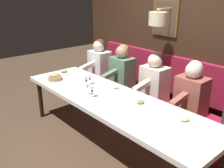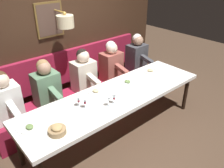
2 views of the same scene
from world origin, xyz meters
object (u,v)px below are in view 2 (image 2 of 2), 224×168
(wine_glass_3, at_px, (114,97))
(bread_bowl, at_px, (57,130))
(diner_farthest, at_px, (5,98))
(wine_glass_0, at_px, (109,99))
(diner_nearest, at_px, (137,54))
(wine_glass_2, at_px, (85,101))
(diner_far, at_px, (46,84))
(wine_glass_1, at_px, (78,100))
(diner_near, at_px, (111,62))
(diner_middle, at_px, (84,72))
(dining_table, at_px, (116,98))

(wine_glass_3, xyz_separation_m, bread_bowl, (-0.04, 0.94, -0.07))
(diner_farthest, xyz_separation_m, bread_bowl, (-1.09, -0.23, -0.03))
(wine_glass_0, bearing_deg, diner_nearest, -57.98)
(wine_glass_2, bearing_deg, diner_far, 9.46)
(diner_farthest, height_order, bread_bowl, diner_farthest)
(bread_bowl, bearing_deg, wine_glass_3, -87.71)
(wine_glass_1, xyz_separation_m, bread_bowl, (-0.31, 0.52, -0.07))
(diner_far, bearing_deg, diner_near, -90.00)
(diner_farthest, distance_m, bread_bowl, 1.12)
(diner_near, height_order, wine_glass_0, diner_near)
(diner_near, xyz_separation_m, wine_glass_0, (-1.06, 0.97, 0.04))
(diner_near, height_order, wine_glass_2, diner_near)
(diner_middle, bearing_deg, wine_glass_1, 141.08)
(diner_far, height_order, wine_glass_1, diner_far)
(diner_near, relative_size, diner_far, 1.00)
(wine_glass_1, xyz_separation_m, wine_glass_2, (-0.10, -0.04, -0.00))
(diner_near, xyz_separation_m, wine_glass_2, (-0.87, 1.25, 0.04))
(diner_middle, xyz_separation_m, wine_glass_1, (-0.78, 0.63, 0.04))
(dining_table, relative_size, diner_near, 3.97)
(diner_near, relative_size, diner_middle, 1.00)
(diner_nearest, xyz_separation_m, bread_bowl, (-1.09, 2.53, -0.03))
(diner_middle, xyz_separation_m, diner_far, (0.00, 0.73, 0.00))
(dining_table, height_order, diner_farthest, diner_farthest)
(diner_middle, relative_size, wine_glass_1, 4.82)
(diner_far, distance_m, wine_glass_0, 1.14)
(dining_table, height_order, diner_middle, diner_middle)
(diner_nearest, xyz_separation_m, wine_glass_2, (-0.87, 1.97, 0.04))
(wine_glass_0, relative_size, wine_glass_3, 1.00)
(wine_glass_2, bearing_deg, diner_near, -54.95)
(diner_middle, height_order, diner_far, same)
(diner_far, bearing_deg, diner_middle, -90.00)
(diner_near, relative_size, bread_bowl, 3.60)
(diner_farthest, bearing_deg, wine_glass_3, -131.96)
(wine_glass_1, relative_size, wine_glass_3, 1.00)
(diner_far, xyz_separation_m, diner_farthest, (0.00, 0.64, 0.00))
(wine_glass_2, relative_size, wine_glass_3, 1.00)
(dining_table, xyz_separation_m, diner_farthest, (0.88, 1.37, 0.13))
(dining_table, height_order, wine_glass_3, wine_glass_3)
(wine_glass_1, distance_m, wine_glass_2, 0.10)
(dining_table, relative_size, wine_glass_3, 19.15)
(diner_farthest, xyz_separation_m, wine_glass_3, (-1.05, -1.17, 0.04))
(dining_table, xyz_separation_m, diner_near, (0.88, -0.67, 0.13))
(dining_table, distance_m, wine_glass_3, 0.31)
(diner_nearest, height_order, diner_far, same)
(diner_far, distance_m, wine_glass_2, 0.89)
(diner_near, xyz_separation_m, diner_middle, (0.00, 0.66, 0.00))
(diner_near, height_order, diner_far, same)
(diner_near, bearing_deg, wine_glass_0, 137.58)
(diner_farthest, height_order, wine_glass_1, diner_farthest)
(diner_farthest, distance_m, wine_glass_1, 1.08)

